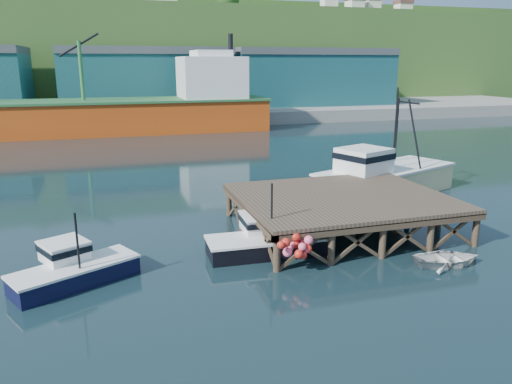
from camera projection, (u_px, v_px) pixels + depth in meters
name	position (u px, v px, depth m)	size (l,w,h in m)	color
ground	(253.00, 239.00, 28.34)	(300.00, 300.00, 0.00)	black
wharf	(343.00, 199.00, 29.23)	(12.00, 10.00, 2.62)	brown
far_quay	(145.00, 111.00, 92.86)	(160.00, 40.00, 2.00)	gray
warehouse_mid	(146.00, 81.00, 86.85)	(28.00, 16.00, 9.00)	#1B585C
warehouse_right	(305.00, 80.00, 95.34)	(30.00, 16.00, 9.00)	#1B585C
cargo_ship	(96.00, 110.00, 69.52)	(55.50, 10.00, 13.75)	#C34612
hillside	(132.00, 57.00, 118.10)	(220.00, 50.00, 22.00)	#2D511E
boat_navy	(72.00, 268.00, 22.57)	(5.88, 4.32, 3.49)	black
boat_black	(267.00, 239.00, 26.21)	(6.46, 5.44, 3.94)	black
trawler	(383.00, 173.00, 37.38)	(12.62, 8.25, 7.96)	beige
dinghy	(447.00, 259.00, 24.57)	(2.36, 3.31, 0.69)	silver
dockworker	(369.00, 164.00, 34.41)	(0.59, 0.39, 1.63)	black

